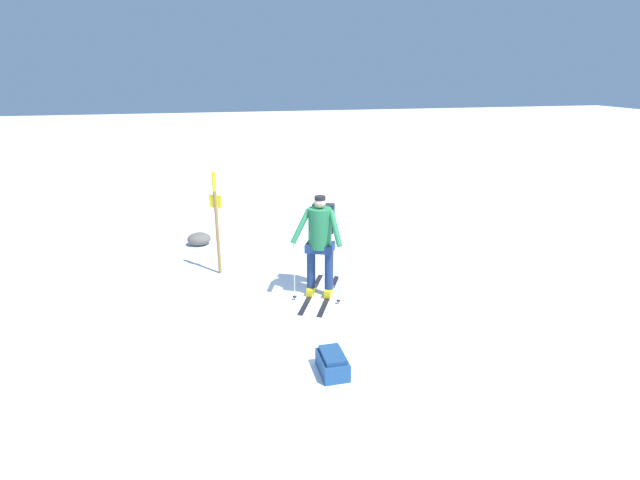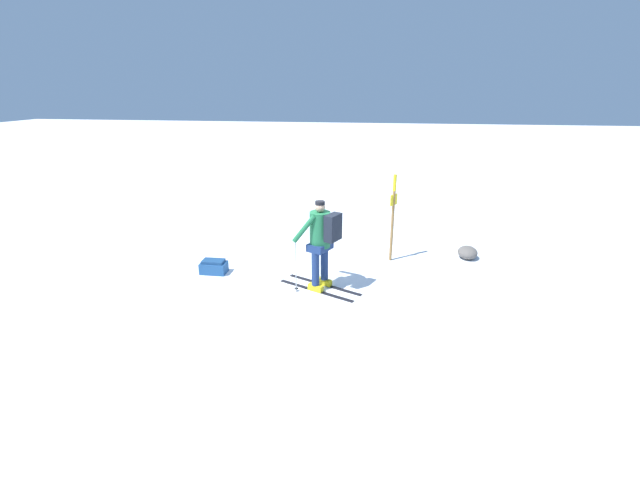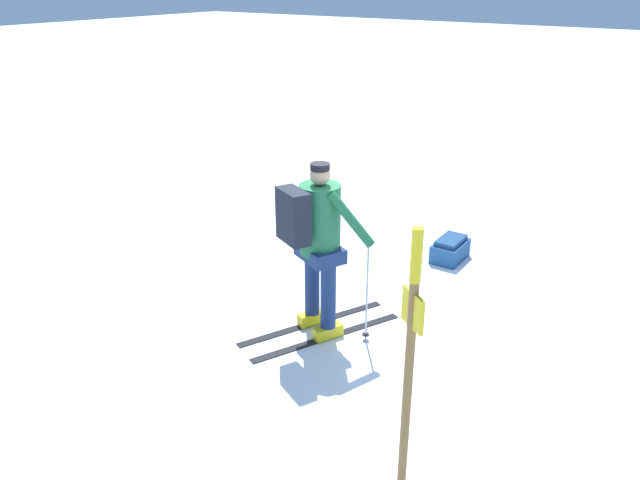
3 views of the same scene
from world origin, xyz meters
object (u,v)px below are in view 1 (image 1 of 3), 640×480
object	(u,v)px
skier	(320,237)
trail_marker	(216,214)
dropped_backpack	(333,363)
rock_boulder	(199,239)

from	to	relation	value
skier	trail_marker	world-z (taller)	trail_marker
dropped_backpack	trail_marker	xyz separation A→B (m)	(-1.26, 3.70, 1.03)
trail_marker	rock_boulder	world-z (taller)	trail_marker
dropped_backpack	trail_marker	world-z (taller)	trail_marker
skier	trail_marker	size ratio (longest dim) A/B	0.89
skier	dropped_backpack	xyz separation A→B (m)	(-0.39, -2.36, -0.90)
dropped_backpack	rock_boulder	size ratio (longest dim) A/B	1.06
skier	trail_marker	distance (m)	2.13
skier	rock_boulder	distance (m)	3.81
skier	rock_boulder	world-z (taller)	skier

